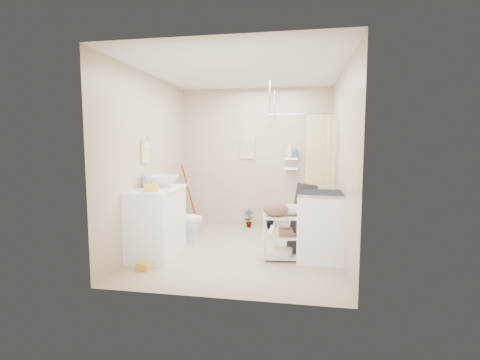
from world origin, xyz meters
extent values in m
plane|color=#BAAC8C|center=(0.00, 0.00, 0.00)|extent=(3.20, 3.20, 0.00)
cube|color=silver|center=(0.00, 0.00, 2.60)|extent=(2.80, 3.20, 0.04)
cube|color=#C0AD94|center=(0.00, 1.60, 1.30)|extent=(2.80, 0.04, 2.60)
cube|color=#C0AD94|center=(0.00, -1.60, 1.30)|extent=(2.80, 0.04, 2.60)
cube|color=#C0AD94|center=(-1.40, 0.00, 1.30)|extent=(0.04, 3.20, 2.60)
cube|color=#C0AD94|center=(1.40, 0.00, 1.30)|extent=(0.04, 3.20, 2.60)
cube|color=white|center=(-1.16, -0.36, 0.48)|extent=(0.66, 1.11, 0.95)
imported|color=silver|center=(-1.12, -0.26, 1.04)|extent=(0.57, 0.57, 0.17)
cube|color=gold|center=(-1.06, -0.71, 1.00)|extent=(0.20, 0.17, 0.10)
cube|color=gold|center=(-1.08, -0.98, 0.06)|extent=(0.25, 0.20, 0.13)
imported|color=white|center=(-1.04, 0.39, 0.34)|extent=(0.69, 0.42, 0.69)
imported|color=brown|center=(-0.11, 1.44, 0.17)|extent=(0.19, 0.13, 0.35)
imported|color=#995329|center=(0.31, 1.40, 0.17)|extent=(0.23, 0.23, 0.33)
cube|color=#C7BE8B|center=(-0.15, 1.58, 1.50)|extent=(0.28, 0.03, 0.42)
imported|color=white|center=(0.64, 1.51, 1.45)|extent=(0.13, 0.13, 0.25)
imported|color=#325092|center=(0.75, 1.50, 1.41)|extent=(0.09, 0.10, 0.19)
cube|color=white|center=(1.14, -0.17, 0.46)|extent=(0.67, 0.69, 0.93)
camera|label=1|loc=(0.83, -4.92, 1.58)|focal=26.00mm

